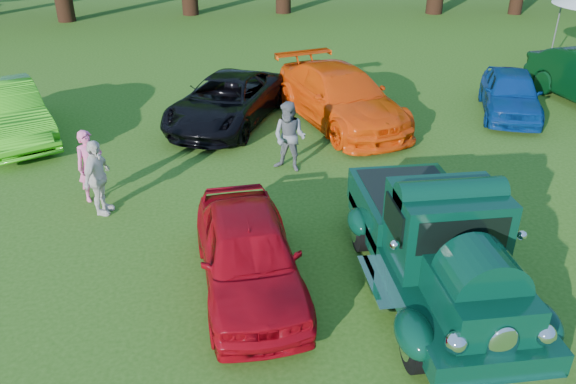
{
  "coord_description": "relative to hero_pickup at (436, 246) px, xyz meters",
  "views": [
    {
      "loc": [
        -1.95,
        -7.5,
        5.91
      ],
      "look_at": [
        -0.77,
        1.5,
        1.1
      ],
      "focal_mm": 35.0,
      "sensor_mm": 36.0,
      "label": 1
    }
  ],
  "objects": [
    {
      "name": "ground",
      "position": [
        -1.45,
        0.21,
        -0.86
      ],
      "size": [
        120.0,
        120.0,
        0.0
      ],
      "primitive_type": "plane",
      "color": "#2B5313",
      "rests_on": "ground"
    },
    {
      "name": "hero_pickup",
      "position": [
        0.0,
        0.0,
        0.0
      ],
      "size": [
        2.35,
        5.06,
        1.98
      ],
      "color": "black",
      "rests_on": "ground"
    },
    {
      "name": "red_convertible",
      "position": [
        -3.04,
        0.44,
        -0.18
      ],
      "size": [
        1.89,
        4.08,
        1.35
      ],
      "primitive_type": "imported",
      "rotation": [
        0.0,
        0.0,
        0.08
      ],
      "color": "#9D0611",
      "rests_on": "ground"
    },
    {
      "name": "back_car_lime",
      "position": [
        -8.99,
        7.86,
        -0.1
      ],
      "size": [
        3.47,
        4.82,
        1.51
      ],
      "primitive_type": "imported",
      "rotation": [
        0.0,
        0.0,
        0.46
      ],
      "color": "green",
      "rests_on": "ground"
    },
    {
      "name": "back_car_black",
      "position": [
        -3.14,
        8.28,
        -0.17
      ],
      "size": [
        4.12,
        5.42,
        1.37
      ],
      "primitive_type": "imported",
      "rotation": [
        0.0,
        0.0,
        -0.43
      ],
      "color": "black",
      "rests_on": "ground"
    },
    {
      "name": "back_car_orange",
      "position": [
        0.11,
        7.89,
        -0.07
      ],
      "size": [
        3.66,
        5.86,
        1.58
      ],
      "primitive_type": "imported",
      "rotation": [
        0.0,
        0.0,
        0.28
      ],
      "color": "#F74808",
      "rests_on": "ground"
    },
    {
      "name": "back_car_blue",
      "position": [
        5.33,
        7.94,
        -0.19
      ],
      "size": [
        2.87,
        4.24,
        1.34
      ],
      "primitive_type": "imported",
      "rotation": [
        0.0,
        0.0,
        -0.36
      ],
      "color": "navy",
      "rests_on": "ground"
    },
    {
      "name": "spectator_pink",
      "position": [
        -6.17,
        4.01,
        -0.06
      ],
      "size": [
        0.7,
        0.63,
        1.6
      ],
      "primitive_type": "imported",
      "rotation": [
        0.0,
        0.0,
        0.54
      ],
      "color": "pink",
      "rests_on": "ground"
    },
    {
      "name": "spectator_grey",
      "position": [
        -1.76,
        4.92,
        -0.0
      ],
      "size": [
        1.04,
        0.98,
        1.7
      ],
      "primitive_type": "imported",
      "rotation": [
        0.0,
        0.0,
        -0.55
      ],
      "color": "slate",
      "rests_on": "ground"
    },
    {
      "name": "spectator_white",
      "position": [
        -5.92,
        3.36,
        -0.05
      ],
      "size": [
        0.66,
        1.03,
        1.62
      ],
      "primitive_type": "imported",
      "rotation": [
        0.0,
        0.0,
        1.27
      ],
      "color": "silver",
      "rests_on": "ground"
    }
  ]
}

